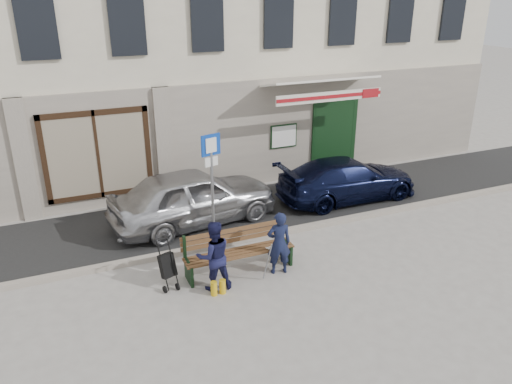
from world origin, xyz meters
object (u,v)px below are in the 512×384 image
woman (214,256)px  man (279,243)px  car_navy (347,179)px  car_silver (194,197)px  parking_sign (212,171)px  stroller (168,266)px  bench (237,252)px

woman → man: bearing=-175.6°
car_navy → woman: 5.79m
car_silver → man: (0.95, -3.06, -0.03)m
car_navy → parking_sign: parking_sign is taller
man → stroller: 2.34m
car_navy → car_silver: bearing=88.0°
car_navy → woman: bearing=120.5°
stroller → car_navy: bearing=4.2°
car_silver → parking_sign: (0.14, -1.15, 1.05)m
bench → stroller: bearing=-179.6°
car_silver → woman: (-0.50, -3.10, 0.01)m
car_navy → woman: woman is taller
car_silver → woman: woman is taller
car_silver → bench: (0.16, -2.68, -0.27)m
car_silver → car_navy: 4.50m
car_silver → car_navy: car_silver is taller
car_navy → stroller: car_navy is taller
woman → car_navy: bearing=-146.6°
car_navy → stroller: 6.37m
car_navy → stroller: size_ratio=3.93×
man → woman: size_ratio=0.95×
parking_sign → car_navy: bearing=-1.8°
parking_sign → man: parking_sign is taller
car_silver → stroller: size_ratio=4.09×
car_silver → stroller: 3.02m
man → stroller: size_ratio=1.34×
car_silver → bench: size_ratio=1.79×
car_navy → stroller: bearing=113.5°
car_navy → bench: bearing=120.2°
bench → man: size_ratio=1.71×
parking_sign → bench: bearing=-103.9°
bench → car_navy: bearing=30.0°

